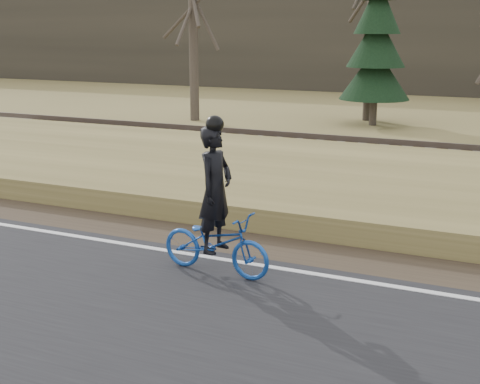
% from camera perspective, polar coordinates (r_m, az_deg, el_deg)
% --- Properties ---
extents(cyclist, '(1.81, 0.76, 2.34)m').
position_cam_1_polar(cyclist, '(9.72, -2.09, -2.69)').
color(cyclist, '#1747A0').
rests_on(cyclist, road).
extents(bare_tree_far_left, '(0.36, 0.36, 7.75)m').
position_cam_1_polar(bare_tree_far_left, '(26.35, -4.01, 14.50)').
color(bare_tree_far_left, '#4B4237').
rests_on(bare_tree_far_left, ground).
extents(bare_tree_left, '(0.36, 0.36, 7.78)m').
position_cam_1_polar(bare_tree_left, '(26.77, 11.16, 14.31)').
color(bare_tree_left, '#4B4237').
rests_on(bare_tree_left, ground).
extents(conifer, '(2.60, 2.60, 6.41)m').
position_cam_1_polar(conifer, '(25.46, 11.57, 12.40)').
color(conifer, '#4B4237').
rests_on(conifer, ground).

